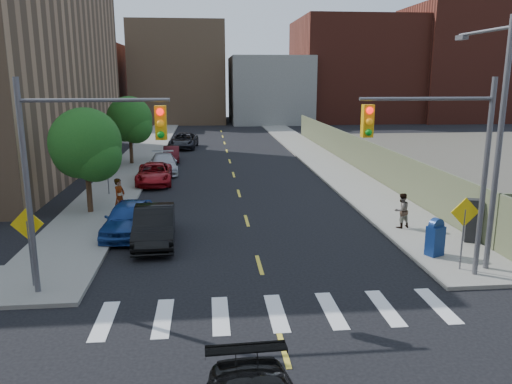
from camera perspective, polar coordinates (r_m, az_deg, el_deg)
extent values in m
cube|color=gray|center=(52.08, -12.11, 5.12)|extent=(3.50, 73.00, 0.15)
cube|color=gray|center=(52.64, 4.98, 5.44)|extent=(3.50, 73.00, 0.15)
cube|color=#5C6043|center=(39.91, 11.18, 4.52)|extent=(0.12, 44.00, 2.50)
cube|color=#592319|center=(82.29, -20.22, 11.57)|extent=(14.00, 18.00, 12.00)
cube|color=#8C6B4C|center=(81.89, -8.76, 13.25)|extent=(14.00, 16.00, 15.00)
cube|color=gray|center=(80.42, 1.45, 11.61)|extent=(12.00, 16.00, 10.00)
cube|color=#592319|center=(85.21, 10.94, 13.49)|extent=(18.00, 18.00, 16.00)
cube|color=#592319|center=(89.23, 21.53, 13.45)|extent=(14.00, 16.00, 18.00)
cylinder|color=#8C6B4C|center=(91.33, 24.13, 16.35)|extent=(1.80, 1.80, 28.00)
cylinder|color=#59595E|center=(17.12, -24.65, 0.05)|extent=(0.18, 0.18, 7.00)
cylinder|color=#59595E|center=(16.16, -17.93, 9.95)|extent=(4.50, 0.12, 0.12)
cube|color=#E5A50C|center=(15.91, -10.82, 7.78)|extent=(0.35, 0.30, 1.05)
cylinder|color=#59595E|center=(18.70, 24.62, 1.06)|extent=(0.18, 0.18, 7.00)
cylinder|color=#59595E|center=(17.34, 18.97, 10.05)|extent=(4.50, 0.12, 0.12)
cube|color=#E5A50C|center=(16.68, 12.62, 7.93)|extent=(0.35, 0.30, 1.05)
cylinder|color=#59595E|center=(19.32, 25.97, 4.30)|extent=(0.20, 0.20, 9.00)
cylinder|color=#59595E|center=(20.69, 24.62, 16.36)|extent=(0.12, 3.50, 0.12)
cube|color=#59595E|center=(22.08, 22.46, 16.00)|extent=(0.25, 0.60, 0.18)
cylinder|color=#59595E|center=(18.27, -24.36, -6.67)|extent=(0.06, 0.06, 2.40)
cube|color=yellow|center=(17.95, -24.69, -3.35)|extent=(1.06, 0.04, 1.06)
cylinder|color=#59595E|center=(19.53, 22.49, -5.25)|extent=(0.06, 0.06, 2.40)
cube|color=yellow|center=(19.23, 22.78, -2.14)|extent=(1.06, 0.04, 1.06)
cylinder|color=#59595E|center=(30.92, -16.57, 1.69)|extent=(0.06, 0.06, 2.40)
cube|color=yellow|center=(30.73, -16.70, 3.70)|extent=(1.06, 0.04, 1.06)
cylinder|color=#332114|center=(27.10, -18.54, 0.26)|extent=(0.28, 0.28, 2.64)
sphere|color=#134415|center=(26.70, -18.91, 5.29)|extent=(3.60, 3.60, 3.60)
sphere|color=#134415|center=(26.38, -17.91, 3.96)|extent=(2.64, 2.64, 2.64)
sphere|color=#134415|center=(27.24, -19.48, 4.49)|extent=(2.88, 2.88, 2.88)
cylinder|color=#332114|center=(41.63, -14.08, 4.81)|extent=(0.28, 0.28, 2.64)
sphere|color=#134415|center=(41.37, -14.27, 8.10)|extent=(3.60, 3.60, 3.60)
sphere|color=#134415|center=(41.06, -13.59, 7.26)|extent=(2.64, 2.64, 2.64)
sphere|color=#134415|center=(41.86, -14.70, 7.55)|extent=(2.88, 2.88, 2.88)
imported|color=navy|center=(23.26, -14.39, -2.92)|extent=(2.22, 4.64, 1.53)
imported|color=black|center=(21.83, -11.51, -3.76)|extent=(1.91, 4.87, 1.58)
imported|color=maroon|center=(33.96, -11.55, 2.06)|extent=(2.49, 5.03, 1.37)
imported|color=#B1B3B9|center=(37.63, -10.52, 3.20)|extent=(2.47, 5.06, 1.42)
imported|color=silver|center=(38.65, -10.95, 3.31)|extent=(1.69, 3.74, 1.24)
imported|color=#410D11|center=(42.88, -9.64, 4.31)|extent=(1.51, 3.85, 1.25)
imported|color=#222227|center=(50.65, -8.26, 5.82)|extent=(2.96, 5.59, 1.50)
cube|color=navy|center=(20.79, 19.78, -5.28)|extent=(0.75, 0.68, 1.18)
cylinder|color=navy|center=(20.61, 19.91, -3.64)|extent=(0.67, 0.50, 0.61)
cube|color=black|center=(22.98, 23.48, -3.01)|extent=(0.67, 0.60, 1.85)
imported|color=gray|center=(25.83, -15.33, -0.59)|extent=(0.71, 0.83, 1.93)
imported|color=gray|center=(24.00, 16.29, -2.05)|extent=(0.94, 0.83, 1.63)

